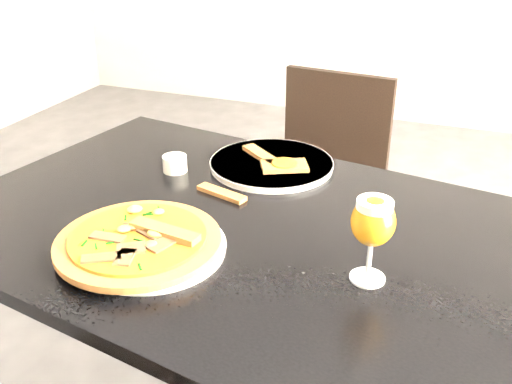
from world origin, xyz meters
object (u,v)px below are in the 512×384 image
at_px(chair_far, 321,191).
at_px(pizza, 139,240).
at_px(beer_glass, 373,222).
at_px(dining_table, 237,258).

height_order(chair_far, pizza, chair_far).
height_order(pizza, beer_glass, beer_glass).
relative_size(dining_table, pizza, 4.30).
height_order(dining_table, beer_glass, beer_glass).
distance_m(dining_table, chair_far, 0.78).
bearing_deg(dining_table, pizza, -116.37).
bearing_deg(beer_glass, dining_table, 159.80).
height_order(dining_table, pizza, pizza).
distance_m(chair_far, pizza, 0.98).
height_order(dining_table, chair_far, chair_far).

